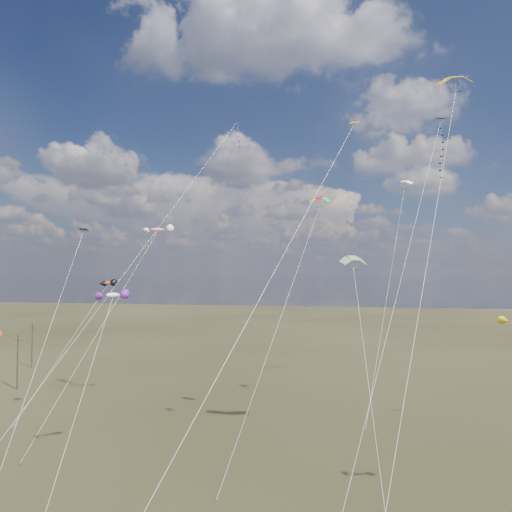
% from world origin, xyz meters
% --- Properties ---
extents(utility_pole_near, '(1.40, 0.20, 8.00)m').
position_xyz_m(utility_pole_near, '(-38.00, 30.00, 4.09)').
color(utility_pole_near, black).
rests_on(utility_pole_near, ground).
extents(utility_pole_far, '(1.40, 0.20, 8.00)m').
position_xyz_m(utility_pole_far, '(-46.00, 44.00, 4.09)').
color(utility_pole_far, black).
rests_on(utility_pole_far, ground).
extents(diamond_black_high, '(12.16, 23.35, 33.94)m').
position_xyz_m(diamond_black_high, '(18.99, 19.70, 28.86)').
color(diamond_black_high, black).
rests_on(diamond_black_high, ground).
extents(diamond_navy_tall, '(17.38, 27.05, 38.36)m').
position_xyz_m(diamond_navy_tall, '(-6.67, 27.81, 32.56)').
color(diamond_navy_tall, '#081A52').
rests_on(diamond_navy_tall, ground).
extents(diamond_black_mid, '(2.60, 16.09, 22.01)m').
position_xyz_m(diamond_black_mid, '(-17.58, 10.16, 15.90)').
color(diamond_black_mid, black).
rests_on(diamond_black_mid, ground).
extents(diamond_orange_center, '(13.76, 23.40, 30.40)m').
position_xyz_m(diamond_orange_center, '(5.73, 1.83, 19.97)').
color(diamond_orange_center, '#CD7102').
rests_on(diamond_orange_center, ground).
extents(parafoil_yellow, '(9.62, 16.49, 33.60)m').
position_xyz_m(parafoil_yellow, '(18.05, 8.04, 32.79)').
color(parafoil_yellow, '#E4AB08').
rests_on(parafoil_yellow, ground).
extents(parafoil_blue_white, '(7.83, 17.05, 30.79)m').
position_xyz_m(parafoil_blue_white, '(17.95, 37.14, 30.02)').
color(parafoil_blue_white, blue).
rests_on(parafoil_blue_white, ground).
extents(parafoil_striped, '(3.30, 12.83, 19.34)m').
position_xyz_m(parafoil_striped, '(10.20, 15.47, 18.62)').
color(parafoil_striped, yellow).
rests_on(parafoil_striped, ground).
extents(parafoil_tricolor, '(8.48, 14.52, 25.52)m').
position_xyz_m(parafoil_tricolor, '(6.78, 17.22, 24.80)').
color(parafoil_tricolor, yellow).
rests_on(parafoil_tricolor, ground).
extents(novelty_orange_black, '(5.71, 13.74, 16.32)m').
position_xyz_m(novelty_orange_black, '(-22.56, 27.74, 15.71)').
color(novelty_orange_black, '#DE560D').
rests_on(novelty_orange_black, ground).
extents(novelty_white_purple, '(2.69, 13.78, 15.78)m').
position_xyz_m(novelty_white_purple, '(-10.32, 6.10, 15.24)').
color(novelty_white_purple, white).
rests_on(novelty_white_purple, ground).
extents(novelty_redwhite_stripe, '(8.13, 16.96, 23.09)m').
position_xyz_m(novelty_redwhite_stripe, '(-13.21, 22.57, 22.43)').
color(novelty_redwhite_stripe, red).
rests_on(novelty_redwhite_stripe, ground).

